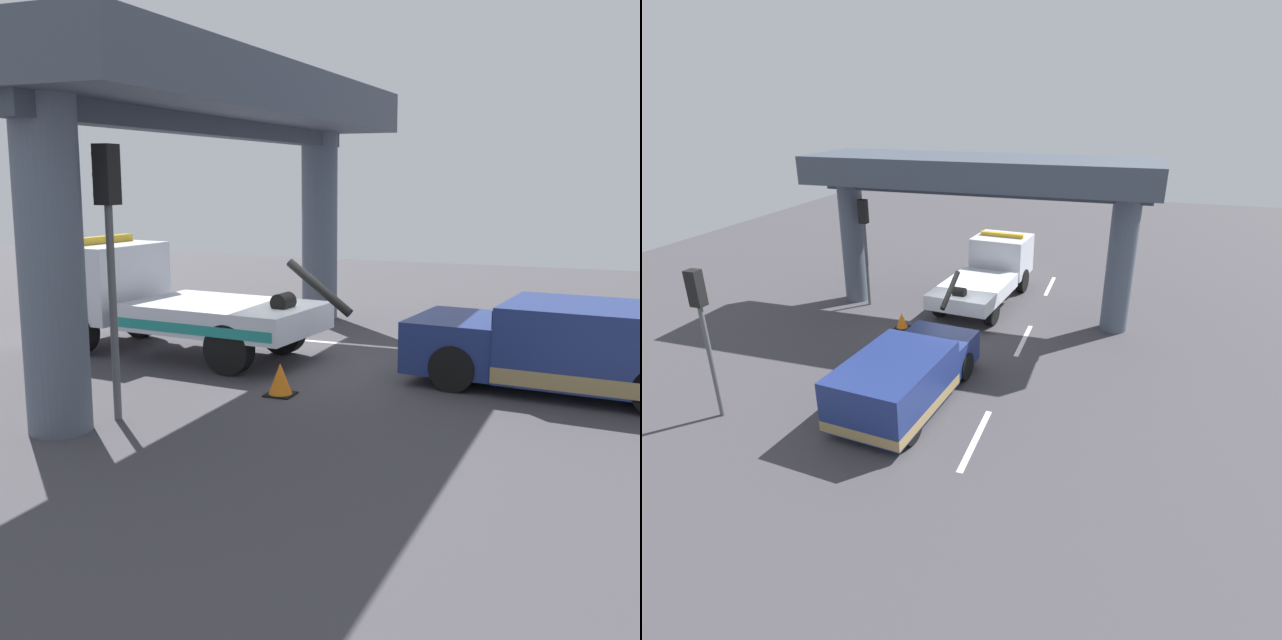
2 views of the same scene
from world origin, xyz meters
TOP-DOWN VIEW (x-y plane):
  - ground_plane at (0.00, 0.00)m, footprint 60.00×40.00m
  - lane_stripe_west at (-6.00, -2.29)m, footprint 2.60×0.16m
  - lane_stripe_mid at (0.00, -2.29)m, footprint 2.60×0.16m
  - lane_stripe_east at (6.00, -2.29)m, footprint 2.60×0.16m
  - tow_truck_white at (3.84, -0.07)m, footprint 7.33×2.93m
  - towed_van_green at (-4.96, 0.01)m, footprint 5.37×2.63m
  - overpass_structure at (1.96, 0.00)m, footprint 3.60×12.38m
  - traffic_light_near at (-6.98, 4.40)m, footprint 0.39×0.32m
  - traffic_light_far at (1.52, 4.40)m, footprint 0.39×0.32m
  - traffic_cone_orange at (-0.29, 2.18)m, footprint 0.49×0.49m

SIDE VIEW (x-z plane):
  - ground_plane at x=0.00m, z-range -0.10..0.00m
  - lane_stripe_west at x=-6.00m, z-range 0.00..0.01m
  - lane_stripe_mid at x=0.00m, z-range 0.00..0.01m
  - lane_stripe_east at x=6.00m, z-range 0.00..0.01m
  - traffic_cone_orange at x=-0.29m, z-range -0.02..0.56m
  - towed_van_green at x=-4.96m, z-range -0.01..1.57m
  - tow_truck_white at x=3.84m, z-range -0.03..2.43m
  - traffic_light_near at x=-6.98m, z-range 0.93..4.94m
  - traffic_light_far at x=1.52m, z-range 0.97..5.23m
  - overpass_structure at x=1.96m, z-range 1.95..7.84m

